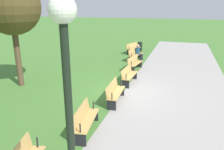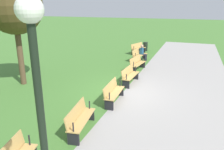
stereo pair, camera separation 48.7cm
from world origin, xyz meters
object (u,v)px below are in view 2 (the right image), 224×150
Objects in this scene: bench_4 at (113,92)px; trash_bin at (145,47)px; lamp_post at (40,104)px; bench_2 at (137,63)px; bench_0 at (138,48)px; bench_5 at (80,118)px; person_seated at (143,52)px; tree_1 at (14,7)px; bench_1 at (139,55)px; bench_3 at (130,75)px.

bench_4 reaches higher than trash_bin.
lamp_post is 18.40m from trash_bin.
bench_2 is 1.02× the size of bench_4.
bench_0 and bench_2 have the same top height.
bench_0 is 1.01× the size of bench_2.
trash_bin is (-11.68, -1.10, -0.08)m from bench_4.
bench_5 is at bearing -157.37° from lamp_post.
bench_2 is at bearing -172.23° from lamp_post.
tree_1 is (7.44, -4.83, 3.36)m from person_seated.
bench_5 is 0.42× the size of lamp_post.
bench_2 is 1.46× the size of person_seated.
tree_1 is (9.70, -3.91, 3.53)m from bench_0.
bench_1 and bench_3 have the same top height.
bench_5 is 14.30m from trash_bin.
trash_bin is (-3.93, -0.38, -0.08)m from bench_1.
bench_5 is 4.77m from lamp_post.
bench_2 is 7.75m from tree_1.
bench_2 is at bearing 24.06° from bench_1.
bench_4 is (7.75, 0.72, 0.00)m from bench_1.
bench_5 is 1.46× the size of person_seated.
bench_0 is 10.35m from bench_4.
bench_4 is 1.44× the size of person_seated.
person_seated reaches higher than bench_4.
tree_1 is at bearing -129.65° from bench_5.
bench_2 is 6.55m from trash_bin.
person_seated is (-0.25, 0.20, 0.17)m from bench_1.
bench_0 is at bearing -170.52° from lamp_post.
bench_0 is 2.44m from person_seated.
bench_0 is 1.47× the size of person_seated.
bench_3 is at bearing 110.96° from tree_1.
tree_1 is 6.85× the size of trash_bin.
bench_0 is 1.02× the size of bench_4.
person_seated is 0.22× the size of tree_1.
bench_2 is 2.60m from bench_3.
bench_0 is at bearing -144.36° from person_seated.
tree_1 reaches higher than bench_0.
lamp_post is at bearing 43.97° from tree_1.
bench_0 is 17.04m from lamp_post.
person_seated is at bearing 173.46° from bench_5.
bench_2 is 7.78m from bench_5.
bench_0 is 1.00× the size of bench_1.
bench_4 is at bearing 2.68° from bench_3.
person_seated is 14.67m from lamp_post.
bench_0 is 7.78m from bench_3.
bench_2 is at bearing 19.04° from person_seated.
bench_2 is at bearing 7.53° from trash_bin.
bench_2 and bench_3 have the same top height.
bench_0 reaches higher than trash_bin.
bench_1 is 1.02× the size of bench_3.
bench_3 is (7.65, 1.44, 0.00)m from bench_0.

